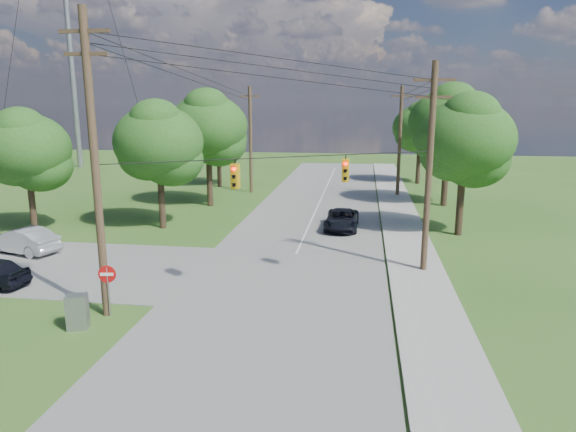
% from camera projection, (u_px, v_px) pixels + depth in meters
% --- Properties ---
extents(ground, '(140.00, 140.00, 0.00)m').
position_uv_depth(ground, '(212.00, 326.00, 20.09)').
color(ground, '#325B1E').
rests_on(ground, ground).
extents(main_road, '(10.00, 100.00, 0.03)m').
position_uv_depth(main_road, '(283.00, 284.00, 24.63)').
color(main_road, gray).
rests_on(main_road, ground).
extents(sidewalk_east, '(2.60, 100.00, 0.12)m').
position_uv_depth(sidewalk_east, '(426.00, 290.00, 23.67)').
color(sidewalk_east, '#A4A199').
rests_on(sidewalk_east, ground).
extents(pole_sw, '(2.00, 0.32, 12.00)m').
position_uv_depth(pole_sw, '(95.00, 164.00, 19.77)').
color(pole_sw, brown).
rests_on(pole_sw, ground).
extents(pole_ne, '(2.00, 0.32, 10.50)m').
position_uv_depth(pole_ne, '(429.00, 166.00, 25.37)').
color(pole_ne, brown).
rests_on(pole_ne, ground).
extents(pole_north_e, '(2.00, 0.32, 10.00)m').
position_uv_depth(pole_north_e, '(400.00, 141.00, 46.69)').
color(pole_north_e, brown).
rests_on(pole_north_e, ground).
extents(pole_north_w, '(2.00, 0.32, 10.00)m').
position_uv_depth(pole_north_w, '(251.00, 139.00, 48.66)').
color(pole_north_w, brown).
rests_on(pole_north_w, ground).
extents(power_lines, '(13.93, 29.62, 4.93)m').
position_uv_depth(power_lines, '(291.00, 91.00, 29.04)').
color(power_lines, black).
rests_on(power_lines, ground).
extents(traffic_signals, '(4.91, 3.27, 1.05)m').
position_uv_depth(traffic_signals, '(293.00, 173.00, 22.81)').
color(traffic_signals, gold).
rests_on(traffic_signals, ground).
extents(tree_w_near, '(6.00, 6.00, 8.40)m').
position_uv_depth(tree_w_near, '(159.00, 142.00, 34.42)').
color(tree_w_near, '#3F2F1F').
rests_on(tree_w_near, ground).
extents(tree_w_mid, '(6.40, 6.40, 9.22)m').
position_uv_depth(tree_w_mid, '(208.00, 127.00, 41.86)').
color(tree_w_mid, '#3F2F1F').
rests_on(tree_w_mid, ground).
extents(tree_w_far, '(6.00, 6.00, 8.73)m').
position_uv_depth(tree_w_far, '(218.00, 125.00, 51.88)').
color(tree_w_far, '#3F2F1F').
rests_on(tree_w_far, ground).
extents(tree_e_near, '(6.20, 6.20, 8.81)m').
position_uv_depth(tree_e_near, '(465.00, 139.00, 32.49)').
color(tree_e_near, '#3F2F1F').
rests_on(tree_e_near, ground).
extents(tree_e_mid, '(6.60, 6.60, 9.64)m').
position_uv_depth(tree_e_mid, '(449.00, 123.00, 41.93)').
color(tree_e_mid, '#3F2F1F').
rests_on(tree_e_mid, ground).
extents(tree_e_far, '(5.80, 5.80, 8.32)m').
position_uv_depth(tree_e_far, '(420.00, 128.00, 53.88)').
color(tree_e_far, '#3F2F1F').
rests_on(tree_e_far, ground).
extents(tree_cross_n, '(5.60, 5.60, 7.91)m').
position_uv_depth(tree_cross_n, '(26.00, 149.00, 33.21)').
color(tree_cross_n, '#3F2F1F').
rests_on(tree_cross_n, ground).
extents(car_cross_silver, '(4.79, 2.72, 1.49)m').
position_uv_depth(car_cross_silver, '(22.00, 240.00, 29.53)').
color(car_cross_silver, '#B2B4BA').
rests_on(car_cross_silver, cross_road).
extents(car_main_north, '(2.30, 4.80, 1.32)m').
position_uv_depth(car_main_north, '(342.00, 219.00, 35.20)').
color(car_main_north, black).
rests_on(car_main_north, main_road).
extents(control_cabinet, '(0.90, 0.76, 1.39)m').
position_uv_depth(control_cabinet, '(77.00, 312.00, 19.67)').
color(control_cabinet, gray).
rests_on(control_cabinet, ground).
extents(do_not_enter_sign, '(0.72, 0.15, 2.17)m').
position_uv_depth(do_not_enter_sign, '(107.00, 279.00, 20.63)').
color(do_not_enter_sign, gray).
rests_on(do_not_enter_sign, ground).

